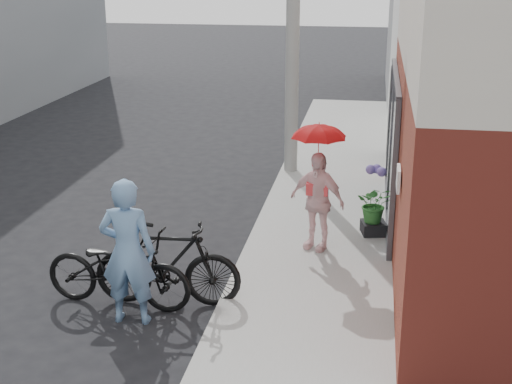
% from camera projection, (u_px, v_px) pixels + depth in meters
% --- Properties ---
extents(ground, '(80.00, 80.00, 0.00)m').
position_uv_depth(ground, '(162.00, 295.00, 9.99)').
color(ground, black).
rests_on(ground, ground).
extents(sidewalk, '(2.20, 24.00, 0.12)m').
position_uv_depth(sidewalk, '(322.00, 246.00, 11.52)').
color(sidewalk, '#999A94').
rests_on(sidewalk, ground).
extents(curb, '(0.12, 24.00, 0.12)m').
position_uv_depth(curb, '(252.00, 242.00, 11.70)').
color(curb, '#9E9E99').
rests_on(curb, ground).
extents(utility_pole, '(0.28, 0.28, 7.00)m').
position_uv_depth(utility_pole, '(293.00, 9.00, 14.32)').
color(utility_pole, '#9E9E99').
rests_on(utility_pole, ground).
extents(officer, '(0.74, 0.51, 1.94)m').
position_uv_depth(officer, '(128.00, 252.00, 9.00)').
color(officer, '#6990BB').
rests_on(officer, ground).
extents(bike_left, '(2.12, 0.90, 1.08)m').
position_uv_depth(bike_left, '(118.00, 269.00, 9.55)').
color(bike_left, black).
rests_on(bike_left, ground).
extents(bike_right, '(2.02, 0.71, 1.19)m').
position_uv_depth(bike_right, '(168.00, 264.00, 9.56)').
color(bike_right, black).
rests_on(bike_right, ground).
extents(kimono_woman, '(0.99, 0.72, 1.57)m').
position_uv_depth(kimono_woman, '(317.00, 201.00, 11.08)').
color(kimono_woman, '#FFD5D6').
rests_on(kimono_woman, sidewalk).
extents(parasol, '(0.82, 0.82, 0.72)m').
position_uv_depth(parasol, '(319.00, 129.00, 10.71)').
color(parasol, red).
rests_on(parasol, kimono_woman).
extents(planter, '(0.47, 0.47, 0.21)m').
position_uv_depth(planter, '(374.00, 228.00, 11.85)').
color(planter, black).
rests_on(planter, sidewalk).
extents(potted_plant, '(0.57, 0.50, 0.64)m').
position_uv_depth(potted_plant, '(375.00, 204.00, 11.72)').
color(potted_plant, '#2B692A').
rests_on(potted_plant, planter).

